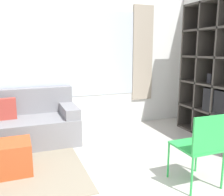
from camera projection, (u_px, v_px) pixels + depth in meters
name	position (u px, v px, depth m)	size (l,w,h in m)	color
wall_back	(67.00, 59.00, 4.63)	(6.19, 0.11, 2.70)	white
couch_main	(21.00, 125.00, 4.08)	(1.80, 0.88, 0.88)	gray
ottoman	(8.00, 158.00, 3.10)	(0.57, 0.46, 0.41)	#B74C23
folding_chair	(201.00, 143.00, 2.75)	(0.44, 0.46, 0.86)	green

